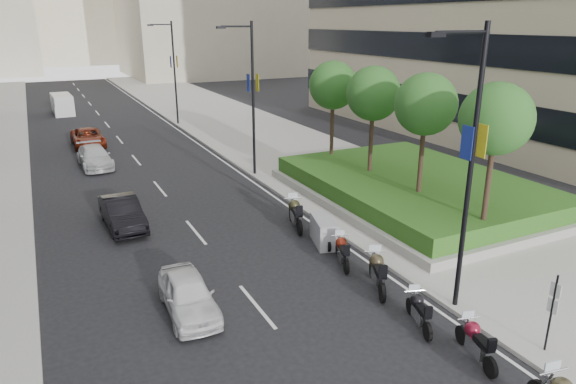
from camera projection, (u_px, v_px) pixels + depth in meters
ground at (363, 361)px, 14.24m from camera, size 160.00×160.00×0.00m
sidewalk_right at (251, 131)px, 43.51m from camera, size 10.00×100.00×0.15m
lane_edge at (190, 138)px, 41.31m from camera, size 0.12×100.00×0.01m
lane_centre at (124, 145)px, 39.13m from camera, size 0.12×100.00×0.01m
planter at (414, 195)px, 26.84m from camera, size 10.00×14.00×0.40m
hedge at (415, 184)px, 26.65m from camera, size 9.40×13.40×0.80m
tree_0 at (496, 120)px, 19.50m from camera, size 2.80×2.80×6.30m
tree_1 at (426, 105)px, 22.90m from camera, size 2.80×2.80×6.30m
tree_2 at (373, 94)px, 26.30m from camera, size 2.80×2.80×6.30m
tree_3 at (333, 86)px, 29.70m from camera, size 2.80×2.80×6.30m
lamp_post_0 at (468, 160)px, 15.23m from camera, size 2.34×0.45×9.00m
lamp_post_1 at (250, 92)px, 29.69m from camera, size 2.34×0.45×9.00m
lamp_post_2 at (173, 68)px, 44.99m from camera, size 2.34×0.45×9.00m
parking_sign at (552, 309)px, 14.10m from camera, size 0.06×0.32×2.50m
motorcycle_1 at (476, 342)px, 14.20m from camera, size 0.80×2.03×1.03m
motorcycle_2 at (419, 311)px, 15.76m from camera, size 0.85×1.91×0.99m
motorcycle_3 at (377, 272)px, 17.95m from camera, size 1.18×2.24×1.20m
motorcycle_4 at (342, 251)px, 19.78m from camera, size 0.92×1.99×1.03m
motorcycle_5 at (324, 232)px, 21.57m from camera, size 1.24×2.02×1.14m
motorcycle_6 at (295, 214)px, 23.33m from camera, size 0.96×2.43×1.24m
car_a at (188, 294)px, 16.48m from camera, size 1.67×3.79×1.27m
car_b at (122, 213)px, 23.32m from camera, size 1.63×4.26×1.39m
car_c at (95, 157)px, 33.07m from camera, size 2.03×4.62×1.32m
car_d at (88, 138)px, 38.51m from camera, size 2.25×4.79×1.33m
delivery_van at (63, 105)px, 51.75m from camera, size 1.95×4.70×1.94m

